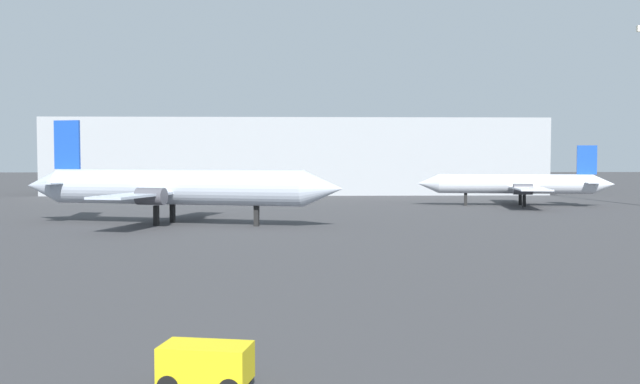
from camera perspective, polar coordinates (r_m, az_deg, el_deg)
name	(u,v)px	position (r m, az deg, el deg)	size (l,w,h in m)	color
airplane_on_taxiway	(174,187)	(68.58, -11.68, 0.39)	(32.06, 22.19, 10.03)	#B2BCCC
airplane_distant	(517,184)	(96.23, 15.60, 0.62)	(25.43, 21.84, 7.95)	silver
baggage_cart	(206,364)	(19.90, -9.19, -13.56)	(2.61, 1.79, 1.30)	gold
terminal_building	(297,157)	(127.38, -1.86, 2.87)	(85.31, 19.89, 13.09)	#999EA3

